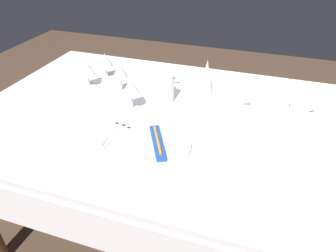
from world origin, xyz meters
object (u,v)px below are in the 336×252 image
(wine_glass_far, at_px, (131,87))
(toothbrush_package, at_px, (158,142))
(dinner_knife, at_px, (198,153))
(wine_glass_centre, at_px, (120,72))
(coffee_cup_left, at_px, (301,104))
(napkin_folded, at_px, (206,78))
(wine_glass_right, at_px, (105,61))
(coffee_cup_right, at_px, (236,97))
(coffee_cup_far, at_px, (165,77))
(fork_inner, at_px, (117,133))
(spoon_soup, at_px, (208,151))
(wine_glass_left, at_px, (87,69))
(drink_tumbler, at_px, (167,88))
(dinner_plate, at_px, (158,146))
(fork_outer, at_px, (122,137))
(fork_salad, at_px, (111,132))

(wine_glass_far, bearing_deg, toothbrush_package, -48.96)
(dinner_knife, bearing_deg, wine_glass_centre, 142.96)
(wine_glass_far, bearing_deg, dinner_knife, -31.94)
(wine_glass_centre, bearing_deg, coffee_cup_left, 3.50)
(napkin_folded, bearing_deg, wine_glass_right, 177.29)
(wine_glass_centre, bearing_deg, coffee_cup_right, 2.89)
(coffee_cup_far, distance_m, napkin_folded, 0.23)
(fork_inner, height_order, spoon_soup, spoon_soup)
(wine_glass_left, relative_size, wine_glass_far, 0.95)
(spoon_soup, xyz_separation_m, wine_glass_centre, (-0.50, 0.33, 0.10))
(wine_glass_right, relative_size, wine_glass_far, 0.90)
(dinner_knife, bearing_deg, spoon_soup, 38.65)
(wine_glass_right, distance_m, drink_tumbler, 0.41)
(toothbrush_package, xyz_separation_m, coffee_cup_right, (0.23, 0.40, 0.02))
(toothbrush_package, xyz_separation_m, wine_glass_far, (-0.20, 0.23, 0.08))
(dinner_plate, distance_m, wine_glass_far, 0.33)
(dinner_plate, distance_m, fork_outer, 0.15)
(fork_salad, distance_m, coffee_cup_far, 0.48)
(toothbrush_package, distance_m, fork_outer, 0.16)
(dinner_plate, bearing_deg, fork_salad, 170.91)
(drink_tumbler, bearing_deg, wine_glass_right, 159.43)
(drink_tumbler, bearing_deg, dinner_plate, -76.77)
(toothbrush_package, xyz_separation_m, coffee_cup_left, (0.50, 0.42, 0.02))
(dinner_knife, bearing_deg, fork_salad, 176.81)
(toothbrush_package, distance_m, coffee_cup_right, 0.46)
(coffee_cup_left, height_order, coffee_cup_right, same)
(fork_salad, height_order, wine_glass_left, wine_glass_left)
(wine_glass_far, relative_size, drink_tumbler, 1.13)
(coffee_cup_left, distance_m, coffee_cup_right, 0.27)
(coffee_cup_far, bearing_deg, coffee_cup_right, -16.61)
(fork_salad, relative_size, wine_glass_left, 1.56)
(fork_inner, xyz_separation_m, coffee_cup_far, (0.04, 0.47, 0.04))
(coffee_cup_far, bearing_deg, wine_glass_left, -158.73)
(wine_glass_centre, distance_m, napkin_folded, 0.41)
(dinner_knife, distance_m, spoon_soup, 0.04)
(fork_salad, height_order, wine_glass_centre, wine_glass_centre)
(wine_glass_left, height_order, wine_glass_right, wine_glass_left)
(napkin_folded, bearing_deg, drink_tumbler, -142.59)
(spoon_soup, height_order, coffee_cup_far, coffee_cup_far)
(fork_inner, relative_size, coffee_cup_left, 1.91)
(toothbrush_package, height_order, wine_glass_far, wine_glass_far)
(fork_outer, distance_m, wine_glass_far, 0.25)
(fork_outer, relative_size, fork_salad, 1.01)
(dinner_plate, height_order, fork_inner, dinner_plate)
(spoon_soup, bearing_deg, fork_salad, -179.30)
(wine_glass_far, bearing_deg, spoon_soup, -26.97)
(spoon_soup, bearing_deg, drink_tumbler, 130.37)
(drink_tumbler, bearing_deg, coffee_cup_left, 7.07)
(fork_inner, distance_m, drink_tumbler, 0.34)
(wine_glass_centre, bearing_deg, fork_salad, -71.50)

